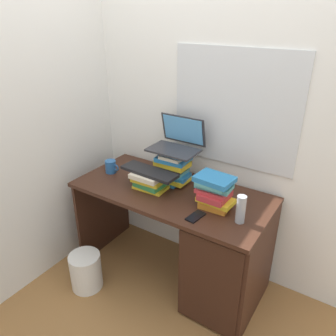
{
  "coord_description": "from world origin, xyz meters",
  "views": [
    {
      "loc": [
        1.1,
        -1.74,
        1.92
      ],
      "look_at": [
        -0.01,
        -0.02,
        0.94
      ],
      "focal_mm": 35.58,
      "sensor_mm": 36.0,
      "label": 1
    }
  ],
  "objects_px": {
    "keyboard": "(149,172)",
    "book_stack_tall": "(173,167)",
    "computer_mouse": "(201,196)",
    "mug": "(111,167)",
    "desk": "(212,249)",
    "book_stack_keyboard_riser": "(149,180)",
    "water_bottle": "(241,209)",
    "cell_phone": "(196,216)",
    "wastebasket": "(86,271)",
    "laptop": "(177,142)",
    "book_stack_side": "(215,191)"
  },
  "relations": [
    {
      "from": "mug",
      "to": "book_stack_keyboard_riser",
      "type": "bearing_deg",
      "value": -6.43
    },
    {
      "from": "book_stack_side",
      "to": "water_bottle",
      "type": "xyz_separation_m",
      "value": [
        0.2,
        -0.07,
        -0.03
      ]
    },
    {
      "from": "book_stack_tall",
      "to": "computer_mouse",
      "type": "height_order",
      "value": "book_stack_tall"
    },
    {
      "from": "laptop",
      "to": "water_bottle",
      "type": "height_order",
      "value": "laptop"
    },
    {
      "from": "water_bottle",
      "to": "computer_mouse",
      "type": "bearing_deg",
      "value": 160.35
    },
    {
      "from": "mug",
      "to": "cell_phone",
      "type": "relative_size",
      "value": 0.9
    },
    {
      "from": "book_stack_keyboard_riser",
      "to": "water_bottle",
      "type": "bearing_deg",
      "value": -3.36
    },
    {
      "from": "book_stack_side",
      "to": "keyboard",
      "type": "xyz_separation_m",
      "value": [
        -0.49,
        -0.03,
        0.02
      ]
    },
    {
      "from": "book_stack_keyboard_riser",
      "to": "cell_phone",
      "type": "distance_m",
      "value": 0.48
    },
    {
      "from": "wastebasket",
      "to": "desk",
      "type": "bearing_deg",
      "value": 28.13
    },
    {
      "from": "keyboard",
      "to": "laptop",
      "type": "bearing_deg",
      "value": 72.9
    },
    {
      "from": "book_stack_side",
      "to": "mug",
      "type": "bearing_deg",
      "value": 178.75
    },
    {
      "from": "book_stack_keyboard_riser",
      "to": "cell_phone",
      "type": "bearing_deg",
      "value": -17.37
    },
    {
      "from": "desk",
      "to": "book_stack_keyboard_riser",
      "type": "height_order",
      "value": "book_stack_keyboard_riser"
    },
    {
      "from": "mug",
      "to": "wastebasket",
      "type": "height_order",
      "value": "mug"
    },
    {
      "from": "laptop",
      "to": "keyboard",
      "type": "height_order",
      "value": "laptop"
    },
    {
      "from": "book_stack_side",
      "to": "water_bottle",
      "type": "bearing_deg",
      "value": -18.16
    },
    {
      "from": "book_stack_side",
      "to": "mug",
      "type": "distance_m",
      "value": 0.9
    },
    {
      "from": "book_stack_keyboard_riser",
      "to": "water_bottle",
      "type": "xyz_separation_m",
      "value": [
        0.7,
        -0.04,
        0.02
      ]
    },
    {
      "from": "book_stack_keyboard_riser",
      "to": "mug",
      "type": "bearing_deg",
      "value": 173.57
    },
    {
      "from": "water_bottle",
      "to": "cell_phone",
      "type": "distance_m",
      "value": 0.28
    },
    {
      "from": "book_stack_tall",
      "to": "book_stack_keyboard_riser",
      "type": "bearing_deg",
      "value": -116.2
    },
    {
      "from": "book_stack_tall",
      "to": "wastebasket",
      "type": "height_order",
      "value": "book_stack_tall"
    },
    {
      "from": "desk",
      "to": "book_stack_keyboard_riser",
      "type": "bearing_deg",
      "value": -175.9
    },
    {
      "from": "computer_mouse",
      "to": "mug",
      "type": "height_order",
      "value": "mug"
    },
    {
      "from": "book_stack_keyboard_riser",
      "to": "cell_phone",
      "type": "relative_size",
      "value": 1.75
    },
    {
      "from": "desk",
      "to": "keyboard",
      "type": "xyz_separation_m",
      "value": [
        -0.5,
        -0.04,
        0.48
      ]
    },
    {
      "from": "computer_mouse",
      "to": "water_bottle",
      "type": "bearing_deg",
      "value": -19.65
    },
    {
      "from": "mug",
      "to": "wastebasket",
      "type": "distance_m",
      "value": 0.81
    },
    {
      "from": "keyboard",
      "to": "water_bottle",
      "type": "xyz_separation_m",
      "value": [
        0.7,
        -0.04,
        -0.05
      ]
    },
    {
      "from": "desk",
      "to": "book_stack_keyboard_riser",
      "type": "distance_m",
      "value": 0.65
    },
    {
      "from": "desk",
      "to": "water_bottle",
      "type": "distance_m",
      "value": 0.48
    },
    {
      "from": "book_stack_keyboard_riser",
      "to": "wastebasket",
      "type": "height_order",
      "value": "book_stack_keyboard_riser"
    },
    {
      "from": "book_stack_tall",
      "to": "mug",
      "type": "bearing_deg",
      "value": -165.09
    },
    {
      "from": "desk",
      "to": "book_stack_tall",
      "type": "relative_size",
      "value": 5.57
    },
    {
      "from": "computer_mouse",
      "to": "mug",
      "type": "bearing_deg",
      "value": -177.94
    },
    {
      "from": "water_bottle",
      "to": "wastebasket",
      "type": "distance_m",
      "value": 1.29
    },
    {
      "from": "keyboard",
      "to": "book_stack_tall",
      "type": "bearing_deg",
      "value": 67.64
    },
    {
      "from": "laptop",
      "to": "cell_phone",
      "type": "distance_m",
      "value": 0.6
    },
    {
      "from": "book_stack_keyboard_riser",
      "to": "laptop",
      "type": "height_order",
      "value": "laptop"
    },
    {
      "from": "book_stack_tall",
      "to": "keyboard",
      "type": "bearing_deg",
      "value": -115.54
    },
    {
      "from": "mug",
      "to": "water_bottle",
      "type": "distance_m",
      "value": 1.11
    },
    {
      "from": "book_stack_keyboard_riser",
      "to": "mug",
      "type": "xyz_separation_m",
      "value": [
        -0.41,
        0.05,
        -0.02
      ]
    },
    {
      "from": "book_stack_tall",
      "to": "laptop",
      "type": "xyz_separation_m",
      "value": [
        0.0,
        0.05,
        0.18
      ]
    },
    {
      "from": "book_stack_tall",
      "to": "book_stack_side",
      "type": "relative_size",
      "value": 0.98
    },
    {
      "from": "book_stack_side",
      "to": "mug",
      "type": "relative_size",
      "value": 2.09
    },
    {
      "from": "keyboard",
      "to": "cell_phone",
      "type": "distance_m",
      "value": 0.49
    },
    {
      "from": "cell_phone",
      "to": "wastebasket",
      "type": "height_order",
      "value": "cell_phone"
    },
    {
      "from": "book_stack_tall",
      "to": "desk",
      "type": "bearing_deg",
      "value": -18.74
    },
    {
      "from": "book_stack_tall",
      "to": "wastebasket",
      "type": "relative_size",
      "value": 0.88
    }
  ]
}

